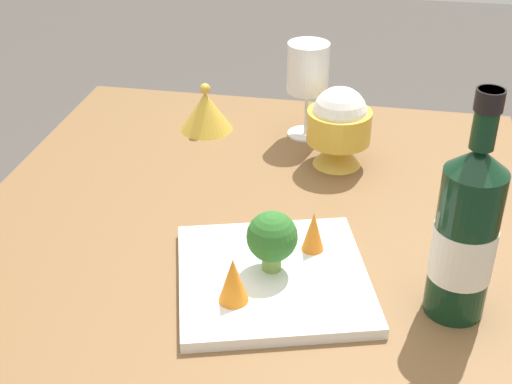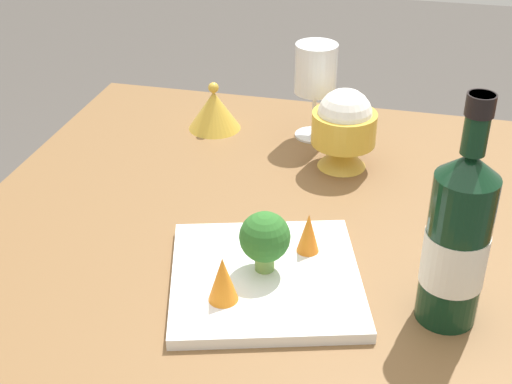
{
  "view_description": "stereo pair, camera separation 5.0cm",
  "coord_description": "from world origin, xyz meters",
  "px_view_note": "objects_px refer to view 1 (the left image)",
  "views": [
    {
      "loc": [
        -0.93,
        -0.18,
        1.34
      ],
      "look_at": [
        0.0,
        0.0,
        0.77
      ],
      "focal_mm": 50.07,
      "sensor_mm": 36.0,
      "label": 1
    },
    {
      "loc": [
        -0.92,
        -0.22,
        1.34
      ],
      "look_at": [
        0.0,
        0.0,
        0.77
      ],
      "focal_mm": 50.07,
      "sensor_mm": 36.0,
      "label": 2
    }
  ],
  "objects_px": {
    "carrot_garnish_left": "(233,280)",
    "carrot_garnish_right": "(313,231)",
    "broccoli_floret": "(272,238)",
    "serving_plate": "(273,278)",
    "wine_glass": "(308,70)",
    "rice_bowl_lid": "(206,111)",
    "wine_bottle": "(466,233)",
    "rice_bowl": "(339,125)"
  },
  "relations": [
    {
      "from": "carrot_garnish_left",
      "to": "carrot_garnish_right",
      "type": "relative_size",
      "value": 1.07
    },
    {
      "from": "broccoli_floret",
      "to": "serving_plate",
      "type": "bearing_deg",
      "value": -158.42
    },
    {
      "from": "wine_glass",
      "to": "rice_bowl_lid",
      "type": "distance_m",
      "value": 0.21
    },
    {
      "from": "broccoli_floret",
      "to": "rice_bowl_lid",
      "type": "bearing_deg",
      "value": 24.57
    },
    {
      "from": "wine_bottle",
      "to": "wine_glass",
      "type": "bearing_deg",
      "value": 27.89
    },
    {
      "from": "carrot_garnish_left",
      "to": "wine_glass",
      "type": "bearing_deg",
      "value": -2.84
    },
    {
      "from": "rice_bowl_lid",
      "to": "rice_bowl",
      "type": "bearing_deg",
      "value": -110.12
    },
    {
      "from": "rice_bowl_lid",
      "to": "wine_bottle",
      "type": "bearing_deg",
      "value": -136.34
    },
    {
      "from": "rice_bowl_lid",
      "to": "carrot_garnish_left",
      "type": "xyz_separation_m",
      "value": [
        -0.51,
        -0.16,
        0.01
      ]
    },
    {
      "from": "wine_bottle",
      "to": "serving_plate",
      "type": "relative_size",
      "value": 0.97
    },
    {
      "from": "serving_plate",
      "to": "carrot_garnish_right",
      "type": "distance_m",
      "value": 0.09
    },
    {
      "from": "rice_bowl",
      "to": "serving_plate",
      "type": "bearing_deg",
      "value": 171.3
    },
    {
      "from": "rice_bowl_lid",
      "to": "broccoli_floret",
      "type": "distance_m",
      "value": 0.48
    },
    {
      "from": "rice_bowl",
      "to": "broccoli_floret",
      "type": "distance_m",
      "value": 0.35
    },
    {
      "from": "rice_bowl",
      "to": "carrot_garnish_right",
      "type": "distance_m",
      "value": 0.29
    },
    {
      "from": "broccoli_floret",
      "to": "rice_bowl",
      "type": "bearing_deg",
      "value": -9.54
    },
    {
      "from": "rice_bowl_lid",
      "to": "carrot_garnish_right",
      "type": "xyz_separation_m",
      "value": [
        -0.38,
        -0.25,
        0.01
      ]
    },
    {
      "from": "rice_bowl_lid",
      "to": "broccoli_floret",
      "type": "bearing_deg",
      "value": -155.43
    },
    {
      "from": "wine_bottle",
      "to": "carrot_garnish_left",
      "type": "height_order",
      "value": "wine_bottle"
    },
    {
      "from": "wine_bottle",
      "to": "broccoli_floret",
      "type": "xyz_separation_m",
      "value": [
        0.02,
        0.24,
        -0.05
      ]
    },
    {
      "from": "serving_plate",
      "to": "carrot_garnish_left",
      "type": "bearing_deg",
      "value": 148.39
    },
    {
      "from": "wine_bottle",
      "to": "wine_glass",
      "type": "height_order",
      "value": "wine_bottle"
    },
    {
      "from": "carrot_garnish_right",
      "to": "wine_glass",
      "type": "bearing_deg",
      "value": 8.57
    },
    {
      "from": "rice_bowl",
      "to": "carrot_garnish_left",
      "type": "relative_size",
      "value": 2.23
    },
    {
      "from": "wine_glass",
      "to": "carrot_garnish_left",
      "type": "height_order",
      "value": "wine_glass"
    },
    {
      "from": "wine_bottle",
      "to": "rice_bowl_lid",
      "type": "height_order",
      "value": "wine_bottle"
    },
    {
      "from": "wine_glass",
      "to": "serving_plate",
      "type": "relative_size",
      "value": 0.58
    },
    {
      "from": "wine_bottle",
      "to": "carrot_garnish_right",
      "type": "xyz_separation_m",
      "value": [
        0.08,
        0.19,
        -0.07
      ]
    },
    {
      "from": "broccoli_floret",
      "to": "carrot_garnish_right",
      "type": "height_order",
      "value": "broccoli_floret"
    },
    {
      "from": "rice_bowl_lid",
      "to": "broccoli_floret",
      "type": "xyz_separation_m",
      "value": [
        -0.44,
        -0.2,
        0.03
      ]
    },
    {
      "from": "wine_glass",
      "to": "carrot_garnish_right",
      "type": "xyz_separation_m",
      "value": [
        -0.39,
        -0.06,
        -0.08
      ]
    },
    {
      "from": "wine_glass",
      "to": "carrot_garnish_right",
      "type": "height_order",
      "value": "wine_glass"
    },
    {
      "from": "wine_glass",
      "to": "rice_bowl",
      "type": "relative_size",
      "value": 1.26
    },
    {
      "from": "serving_plate",
      "to": "broccoli_floret",
      "type": "bearing_deg",
      "value": 21.58
    },
    {
      "from": "wine_bottle",
      "to": "rice_bowl",
      "type": "xyz_separation_m",
      "value": [
        0.36,
        0.18,
        -0.04
      ]
    },
    {
      "from": "carrot_garnish_right",
      "to": "rice_bowl",
      "type": "bearing_deg",
      "value": -1.78
    },
    {
      "from": "carrot_garnish_left",
      "to": "rice_bowl",
      "type": "bearing_deg",
      "value": -12.68
    },
    {
      "from": "serving_plate",
      "to": "rice_bowl",
      "type": "bearing_deg",
      "value": -8.7
    },
    {
      "from": "serving_plate",
      "to": "broccoli_floret",
      "type": "height_order",
      "value": "broccoli_floret"
    },
    {
      "from": "wine_glass",
      "to": "serving_plate",
      "type": "height_order",
      "value": "wine_glass"
    },
    {
      "from": "broccoli_floret",
      "to": "carrot_garnish_right",
      "type": "xyz_separation_m",
      "value": [
        0.06,
        -0.05,
        -0.02
      ]
    },
    {
      "from": "wine_bottle",
      "to": "rice_bowl_lid",
      "type": "relative_size",
      "value": 3.01
    }
  ]
}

